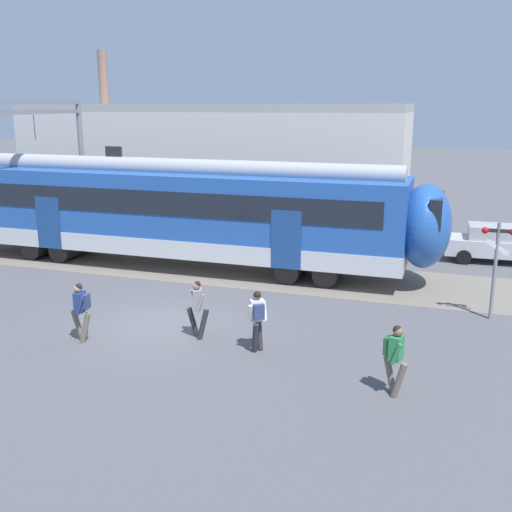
{
  "coord_description": "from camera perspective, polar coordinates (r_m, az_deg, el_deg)",
  "views": [
    {
      "loc": [
        7.9,
        -14.99,
        6.37
      ],
      "look_at": [
        1.98,
        2.83,
        1.6
      ],
      "focal_mm": 42.0,
      "sensor_mm": 36.0,
      "label": 1
    }
  ],
  "objects": [
    {
      "name": "pedestrian_grey",
      "position": [
        16.72,
        -5.59,
        -4.68
      ],
      "size": [
        0.71,
        0.52,
        1.67
      ],
      "color": "#28282D",
      "rests_on": "ground"
    },
    {
      "name": "commuter_train",
      "position": [
        28.77,
        -23.1,
        4.89
      ],
      "size": [
        38.05,
        3.07,
        4.73
      ],
      "color": "silver",
      "rests_on": "ground"
    },
    {
      "name": "pedestrian_green",
      "position": [
        13.81,
        13.09,
        -9.07
      ],
      "size": [
        0.61,
        0.62,
        1.67
      ],
      "color": "#6B6051",
      "rests_on": "ground"
    },
    {
      "name": "pedestrian_white",
      "position": [
        15.74,
        0.14,
        -5.73
      ],
      "size": [
        0.5,
        0.71,
        1.67
      ],
      "color": "#28282D",
      "rests_on": "ground"
    },
    {
      "name": "ground_plane",
      "position": [
        18.1,
        -8.87,
        -6.53
      ],
      "size": [
        160.0,
        160.0,
        0.0
      ],
      "primitive_type": "plane",
      "color": "#515156"
    },
    {
      "name": "catenary_gantry",
      "position": [
        27.2,
        -20.14,
        9.06
      ],
      "size": [
        0.24,
        6.64,
        6.53
      ],
      "color": "gray",
      "rests_on": "ground"
    },
    {
      "name": "pedestrian_navy",
      "position": [
        17.1,
        -16.33,
        -4.69
      ],
      "size": [
        0.69,
        0.54,
        1.67
      ],
      "color": "#6B6051",
      "rests_on": "ground"
    },
    {
      "name": "crossing_signal",
      "position": [
        19.18,
        21.92,
        0.06
      ],
      "size": [
        0.96,
        0.22,
        3.0
      ],
      "color": "gray",
      "rests_on": "ground"
    },
    {
      "name": "parked_car_silver",
      "position": [
        26.67,
        21.79,
        1.13
      ],
      "size": [
        4.06,
        1.87,
        1.54
      ],
      "color": "#B7BABF",
      "rests_on": "ground"
    },
    {
      "name": "background_building",
      "position": [
        32.17,
        -4.5,
        8.57
      ],
      "size": [
        20.42,
        5.0,
        9.2
      ],
      "color": "beige",
      "rests_on": "ground"
    }
  ]
}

